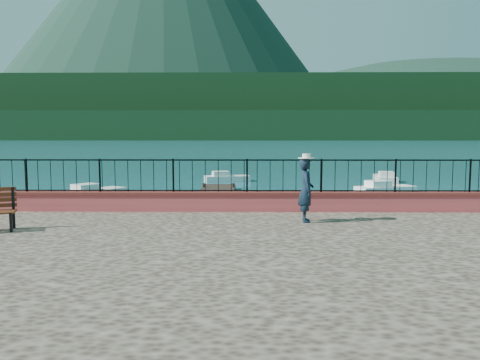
{
  "coord_description": "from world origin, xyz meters",
  "views": [
    {
      "loc": [
        -0.34,
        -10.14,
        3.48
      ],
      "look_at": [
        -0.49,
        2.0,
        2.3
      ],
      "focal_mm": 35.0,
      "sensor_mm": 36.0,
      "label": 1
    }
  ],
  "objects_px": {
    "boat_1": "(342,206)",
    "boat_5": "(385,176)",
    "person": "(306,190)",
    "boat_3": "(94,190)",
    "boat_0": "(166,206)",
    "boat_2": "(386,187)",
    "boat_4": "(227,176)"
  },
  "relations": [
    {
      "from": "boat_4",
      "to": "boat_5",
      "type": "relative_size",
      "value": 0.93
    },
    {
      "from": "boat_1",
      "to": "boat_2",
      "type": "height_order",
      "value": "same"
    },
    {
      "from": "boat_0",
      "to": "boat_3",
      "type": "distance_m",
      "value": 7.73
    },
    {
      "from": "person",
      "to": "boat_2",
      "type": "distance_m",
      "value": 17.09
    },
    {
      "from": "person",
      "to": "boat_5",
      "type": "bearing_deg",
      "value": -21.78
    },
    {
      "from": "boat_0",
      "to": "boat_1",
      "type": "distance_m",
      "value": 7.64
    },
    {
      "from": "boat_2",
      "to": "boat_4",
      "type": "height_order",
      "value": "same"
    },
    {
      "from": "boat_1",
      "to": "boat_5",
      "type": "distance_m",
      "value": 16.13
    },
    {
      "from": "boat_1",
      "to": "boat_3",
      "type": "relative_size",
      "value": 1.02
    },
    {
      "from": "boat_2",
      "to": "boat_3",
      "type": "distance_m",
      "value": 16.95
    },
    {
      "from": "boat_5",
      "to": "boat_4",
      "type": "bearing_deg",
      "value": 98.47
    },
    {
      "from": "boat_0",
      "to": "boat_5",
      "type": "distance_m",
      "value": 20.34
    },
    {
      "from": "boat_2",
      "to": "boat_5",
      "type": "distance_m",
      "value": 7.45
    },
    {
      "from": "boat_2",
      "to": "boat_0",
      "type": "bearing_deg",
      "value": -166.33
    },
    {
      "from": "boat_1",
      "to": "boat_5",
      "type": "bearing_deg",
      "value": 95.04
    },
    {
      "from": "boat_1",
      "to": "boat_5",
      "type": "height_order",
      "value": "same"
    },
    {
      "from": "boat_4",
      "to": "person",
      "type": "bearing_deg",
      "value": -96.02
    },
    {
      "from": "boat_1",
      "to": "boat_3",
      "type": "distance_m",
      "value": 13.97
    },
    {
      "from": "boat_0",
      "to": "boat_5",
      "type": "xyz_separation_m",
      "value": [
        13.91,
        14.84,
        0.0
      ]
    },
    {
      "from": "boat_1",
      "to": "boat_3",
      "type": "bearing_deg",
      "value": -176.94
    },
    {
      "from": "person",
      "to": "boat_0",
      "type": "bearing_deg",
      "value": 32.07
    },
    {
      "from": "boat_0",
      "to": "boat_2",
      "type": "xyz_separation_m",
      "value": [
        11.82,
        7.69,
        0.0
      ]
    },
    {
      "from": "boat_3",
      "to": "boat_5",
      "type": "relative_size",
      "value": 1.01
    },
    {
      "from": "boat_4",
      "to": "boat_5",
      "type": "bearing_deg",
      "value": -12.57
    },
    {
      "from": "person",
      "to": "boat_3",
      "type": "height_order",
      "value": "person"
    },
    {
      "from": "boat_0",
      "to": "person",
      "type": "bearing_deg",
      "value": -85.93
    },
    {
      "from": "person",
      "to": "boat_5",
      "type": "distance_m",
      "value": 24.47
    },
    {
      "from": "boat_0",
      "to": "boat_3",
      "type": "bearing_deg",
      "value": 102.15
    },
    {
      "from": "person",
      "to": "boat_2",
      "type": "height_order",
      "value": "person"
    },
    {
      "from": "person",
      "to": "boat_3",
      "type": "distance_m",
      "value": 17.16
    },
    {
      "from": "boat_3",
      "to": "boat_5",
      "type": "height_order",
      "value": "same"
    },
    {
      "from": "boat_0",
      "to": "boat_1",
      "type": "height_order",
      "value": "same"
    }
  ]
}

